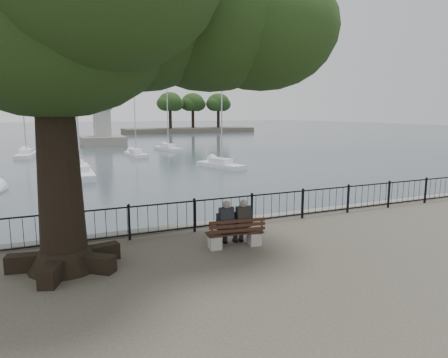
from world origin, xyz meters
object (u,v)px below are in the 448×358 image
person_left (225,225)px  person_right (242,224)px  lion_monument (102,130)px  bench (235,237)px

person_left → person_right: bearing=-7.1°
person_left → lion_monument: 49.17m
bench → person_right: size_ratio=1.23×
bench → lion_monument: (2.44, 49.21, 0.87)m
person_left → person_right: (0.48, -0.06, 0.00)m
bench → lion_monument: 49.28m
person_left → lion_monument: lion_monument is taller
bench → person_left: bearing=153.7°
bench → person_left: size_ratio=1.23×
person_right → lion_monument: (2.22, 49.15, 0.55)m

